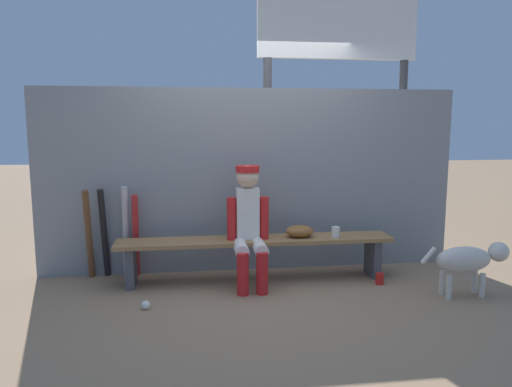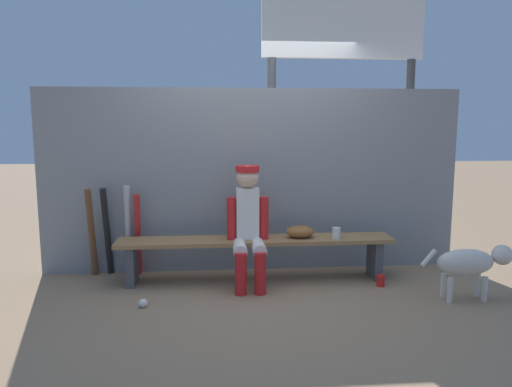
# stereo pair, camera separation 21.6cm
# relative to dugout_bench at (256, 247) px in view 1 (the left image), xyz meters

# --- Properties ---
(ground_plane) EXTENTS (30.00, 30.00, 0.00)m
(ground_plane) POSITION_rel_dugout_bench_xyz_m (0.00, 0.00, -0.35)
(ground_plane) COLOR #937556
(chainlink_fence) EXTENTS (4.42, 0.03, 1.93)m
(chainlink_fence) POSITION_rel_dugout_bench_xyz_m (0.00, 0.40, 0.62)
(chainlink_fence) COLOR gray
(chainlink_fence) RESTS_ON ground_plane
(dugout_bench) EXTENTS (2.73, 0.36, 0.43)m
(dugout_bench) POSITION_rel_dugout_bench_xyz_m (0.00, 0.00, 0.00)
(dugout_bench) COLOR olive
(dugout_bench) RESTS_ON ground_plane
(player_seated) EXTENTS (0.41, 0.55, 1.16)m
(player_seated) POSITION_rel_dugout_bench_xyz_m (-0.08, -0.11, 0.28)
(player_seated) COLOR silver
(player_seated) RESTS_ON ground_plane
(baseball_glove) EXTENTS (0.28, 0.20, 0.12)m
(baseball_glove) POSITION_rel_dugout_bench_xyz_m (0.44, 0.00, 0.15)
(baseball_glove) COLOR brown
(baseball_glove) RESTS_ON dugout_bench
(bat_aluminum_red) EXTENTS (0.09, 0.19, 0.86)m
(bat_aluminum_red) POSITION_rel_dugout_bench_xyz_m (-1.20, 0.28, 0.08)
(bat_aluminum_red) COLOR #B22323
(bat_aluminum_red) RESTS_ON ground_plane
(bat_aluminum_silver) EXTENTS (0.10, 0.21, 0.95)m
(bat_aluminum_silver) POSITION_rel_dugout_bench_xyz_m (-1.30, 0.30, 0.13)
(bat_aluminum_silver) COLOR #B7B7BC
(bat_aluminum_silver) RESTS_ON ground_plane
(bat_aluminum_black) EXTENTS (0.08, 0.22, 0.92)m
(bat_aluminum_black) POSITION_rel_dugout_bench_xyz_m (-1.51, 0.31, 0.12)
(bat_aluminum_black) COLOR black
(bat_aluminum_black) RESTS_ON ground_plane
(bat_wood_dark) EXTENTS (0.09, 0.29, 0.93)m
(bat_wood_dark) POSITION_rel_dugout_bench_xyz_m (-1.65, 0.24, 0.12)
(bat_wood_dark) COLOR brown
(bat_wood_dark) RESTS_ON ground_plane
(baseball) EXTENTS (0.07, 0.07, 0.07)m
(baseball) POSITION_rel_dugout_bench_xyz_m (-1.02, -0.62, -0.31)
(baseball) COLOR white
(baseball) RESTS_ON ground_plane
(cup_on_ground) EXTENTS (0.08, 0.08, 0.11)m
(cup_on_ground) POSITION_rel_dugout_bench_xyz_m (1.19, -0.27, -0.29)
(cup_on_ground) COLOR red
(cup_on_ground) RESTS_ON ground_plane
(cup_on_bench) EXTENTS (0.08, 0.08, 0.11)m
(cup_on_bench) POSITION_rel_dugout_bench_xyz_m (0.79, -0.07, 0.14)
(cup_on_bench) COLOR silver
(cup_on_bench) RESTS_ON dugout_bench
(scoreboard) EXTENTS (2.18, 0.27, 3.34)m
(scoreboard) POSITION_rel_dugout_bench_xyz_m (1.17, 1.04, 1.99)
(scoreboard) COLOR #3F3F42
(scoreboard) RESTS_ON ground_plane
(dog) EXTENTS (0.84, 0.20, 0.49)m
(dog) POSITION_rel_dugout_bench_xyz_m (1.87, -0.66, -0.01)
(dog) COLOR beige
(dog) RESTS_ON ground_plane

